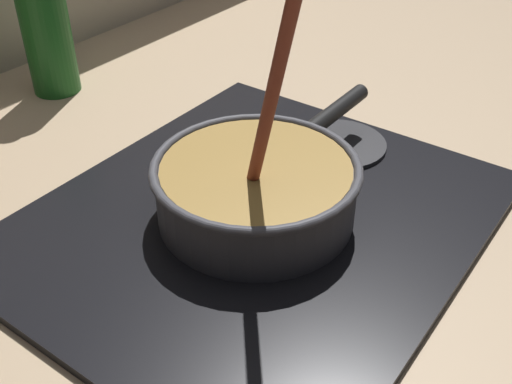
# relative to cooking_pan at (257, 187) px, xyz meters

# --- Properties ---
(ground) EXTENTS (2.40, 1.60, 0.04)m
(ground) POSITION_rel_cooking_pan_xyz_m (0.04, -0.16, -0.07)
(ground) COLOR #9E8466
(hob_plate) EXTENTS (0.56, 0.48, 0.01)m
(hob_plate) POSITION_rel_cooking_pan_xyz_m (-0.00, 0.00, -0.05)
(hob_plate) COLOR black
(hob_plate) RESTS_ON ground
(burner_ring) EXTENTS (0.17, 0.17, 0.01)m
(burner_ring) POSITION_rel_cooking_pan_xyz_m (-0.00, 0.00, -0.04)
(burner_ring) COLOR #592D0C
(burner_ring) RESTS_ON hob_plate
(spare_burner) EXTENTS (0.13, 0.13, 0.01)m
(spare_burner) POSITION_rel_cooking_pan_xyz_m (0.20, 0.00, -0.04)
(spare_burner) COLOR #262628
(spare_burner) RESTS_ON hob_plate
(cooking_pan) EXTENTS (0.37, 0.24, 0.32)m
(cooking_pan) POSITION_rel_cooking_pan_xyz_m (0.00, 0.00, 0.00)
(cooking_pan) COLOR #38383D
(cooking_pan) RESTS_ON hob_plate
(sauce_bottle) EXTENTS (0.08, 0.08, 0.29)m
(sauce_bottle) POSITION_rel_cooking_pan_xyz_m (0.10, 0.48, 0.07)
(sauce_bottle) COLOR #19591E
(sauce_bottle) RESTS_ON ground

